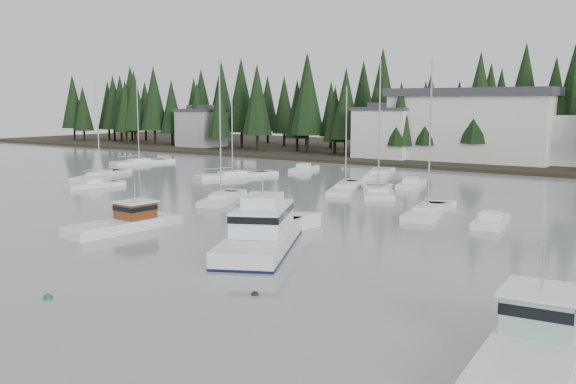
% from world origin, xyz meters
% --- Properties ---
extents(far_shore_land, '(240.00, 54.00, 1.00)m').
position_xyz_m(far_shore_land, '(0.00, 97.00, 0.00)').
color(far_shore_land, black).
rests_on(far_shore_land, ground).
extents(conifer_treeline, '(200.00, 22.00, 20.00)m').
position_xyz_m(conifer_treeline, '(0.00, 86.00, 0.00)').
color(conifer_treeline, black).
rests_on(conifer_treeline, ground).
extents(house_west, '(9.54, 7.42, 8.75)m').
position_xyz_m(house_west, '(-18.00, 79.00, 4.65)').
color(house_west, silver).
rests_on(house_west, ground).
extents(house_far_west, '(8.48, 7.42, 8.25)m').
position_xyz_m(house_far_west, '(-60.00, 81.00, 4.40)').
color(house_far_west, '#999EA0').
rests_on(house_far_west, ground).
extents(harbor_inn, '(29.50, 11.50, 10.90)m').
position_xyz_m(harbor_inn, '(-2.96, 82.34, 5.78)').
color(harbor_inn, silver).
rests_on(harbor_inn, ground).
extents(lobster_boat_brown, '(4.40, 8.12, 3.94)m').
position_xyz_m(lobster_boat_brown, '(-7.86, 16.67, 0.45)').
color(lobster_boat_brown, white).
rests_on(lobster_boat_brown, ground).
extents(cabin_cruiser_center, '(8.87, 12.61, 5.25)m').
position_xyz_m(cabin_cruiser_center, '(3.91, 18.22, 0.79)').
color(cabin_cruiser_center, white).
rests_on(cabin_cruiser_center, ground).
extents(lobster_boat_teal, '(3.85, 8.92, 4.82)m').
position_xyz_m(lobster_boat_teal, '(23.27, 8.96, 0.57)').
color(lobster_boat_teal, white).
rests_on(lobster_boat_teal, ground).
extents(sailboat_1, '(6.19, 10.75, 11.51)m').
position_xyz_m(sailboat_1, '(-5.46, 44.86, 0.06)').
color(sailboat_1, white).
rests_on(sailboat_1, ground).
extents(sailboat_2, '(6.78, 10.82, 12.29)m').
position_xyz_m(sailboat_2, '(-36.24, 37.15, 0.06)').
color(sailboat_2, white).
rests_on(sailboat_2, ground).
extents(sailboat_3, '(4.68, 9.05, 13.75)m').
position_xyz_m(sailboat_3, '(-46.15, 52.32, 0.08)').
color(sailboat_3, white).
rests_on(sailboat_3, ground).
extents(sailboat_7, '(5.68, 8.43, 13.76)m').
position_xyz_m(sailboat_7, '(-11.14, 31.38, 0.09)').
color(sailboat_7, white).
rests_on(sailboat_7, ground).
extents(sailboat_8, '(5.85, 9.90, 11.91)m').
position_xyz_m(sailboat_8, '(-23.01, 47.01, 0.06)').
color(sailboat_8, white).
rests_on(sailboat_8, ground).
extents(sailboat_9, '(4.23, 8.91, 13.43)m').
position_xyz_m(sailboat_9, '(7.74, 35.86, 0.08)').
color(sailboat_9, white).
rests_on(sailboat_9, ground).
extents(sailboat_11, '(6.14, 10.62, 11.77)m').
position_xyz_m(sailboat_11, '(-8.75, 58.79, 0.06)').
color(sailboat_11, white).
rests_on(sailboat_11, ground).
extents(sailboat_12, '(6.81, 8.92, 14.04)m').
position_xyz_m(sailboat_12, '(-1.04, 43.82, 0.08)').
color(sailboat_12, white).
rests_on(sailboat_12, ground).
extents(runabout_0, '(3.45, 6.26, 1.42)m').
position_xyz_m(runabout_0, '(-29.36, 30.68, 0.13)').
color(runabout_0, white).
rests_on(runabout_0, ground).
extents(runabout_1, '(2.99, 5.39, 1.42)m').
position_xyz_m(runabout_1, '(13.49, 34.30, 0.13)').
color(runabout_1, white).
rests_on(runabout_1, ground).
extents(runabout_3, '(3.47, 6.17, 1.42)m').
position_xyz_m(runabout_3, '(-19.91, 58.23, 0.13)').
color(runabout_3, white).
rests_on(runabout_3, ground).
extents(runabout_4, '(3.70, 6.92, 1.42)m').
position_xyz_m(runabout_4, '(-1.08, 51.76, 0.13)').
color(runabout_4, white).
rests_on(runabout_4, ground).
extents(mooring_buoy_green, '(0.47, 0.47, 0.47)m').
position_xyz_m(mooring_buoy_green, '(2.21, 3.70, 0.00)').
color(mooring_buoy_green, '#145933').
rests_on(mooring_buoy_green, ground).
extents(mooring_buoy_dark, '(0.38, 0.38, 0.38)m').
position_xyz_m(mooring_buoy_dark, '(9.92, 9.90, 0.00)').
color(mooring_buoy_dark, black).
rests_on(mooring_buoy_dark, ground).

